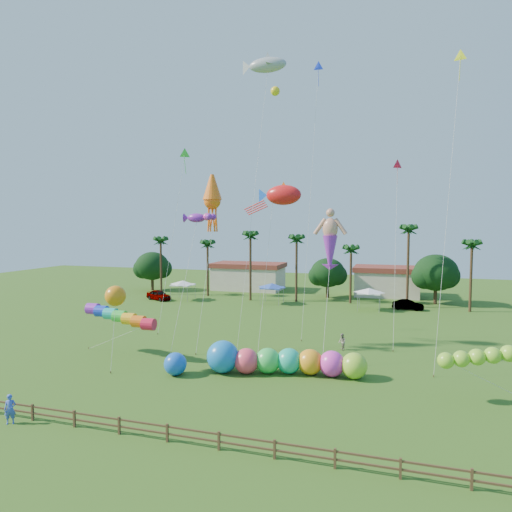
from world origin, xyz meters
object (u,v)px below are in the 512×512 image
(blue_ball, at_px, (175,364))
(car_a, at_px, (159,295))
(car_b, at_px, (408,305))
(caterpillar_inflatable, at_px, (279,361))
(spectator_b, at_px, (342,342))
(spectator_a, at_px, (10,409))

(blue_ball, bearing_deg, car_a, 121.45)
(car_b, relative_size, caterpillar_inflatable, 0.33)
(car_a, height_order, blue_ball, blue_ball)
(spectator_b, relative_size, blue_ball, 0.88)
(spectator_a, distance_m, caterpillar_inflatable, 18.56)
(car_b, bearing_deg, caterpillar_inflatable, 168.72)
(car_a, xyz_separation_m, spectator_b, (30.49, -19.95, 0.00))
(spectator_b, xyz_separation_m, caterpillar_inflatable, (-3.87, -8.41, 0.29))
(spectator_a, relative_size, caterpillar_inflatable, 0.14)
(spectator_a, relative_size, spectator_b, 1.13)
(spectator_b, distance_m, caterpillar_inflatable, 9.26)
(spectator_a, height_order, spectator_b, spectator_a)
(spectator_b, distance_m, blue_ball, 15.97)
(car_a, distance_m, caterpillar_inflatable, 38.90)
(spectator_b, bearing_deg, car_b, 136.45)
(spectator_b, relative_size, caterpillar_inflatable, 0.12)
(car_a, distance_m, blue_ball, 36.32)
(car_a, distance_m, spectator_b, 36.44)
(car_b, distance_m, caterpillar_inflatable, 33.01)
(caterpillar_inflatable, distance_m, blue_ball, 8.11)
(car_a, xyz_separation_m, caterpillar_inflatable, (26.63, -28.36, 0.29))
(car_b, bearing_deg, blue_ball, 158.98)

